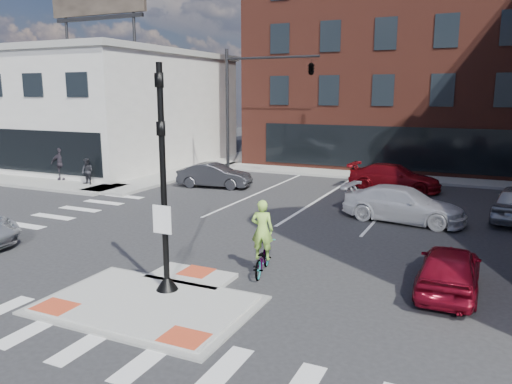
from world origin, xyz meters
The scene contains 17 objects.
ground centered at (0.00, 0.00, 0.00)m, with size 120.00×120.00×0.00m, color #28282B.
refuge_island centered at (0.00, -0.26, 0.05)m, with size 5.40×4.65×0.13m.
sidewalk_nw centered at (-16.76, 15.29, 0.08)m, with size 23.50×20.50×0.15m.
sidewalk_n centered at (3.00, 22.00, 0.07)m, with size 26.00×3.00×0.15m, color gray.
building_nw centered at (-21.98, 19.98, 4.23)m, with size 20.40×16.40×14.40m.
building_n centered at (3.00, 31.99, 7.80)m, with size 24.40×18.40×15.50m.
building_far_left centered at (-4.00, 52.00, 5.00)m, with size 10.00×12.00×10.00m, color slate.
building_far_right centered at (9.00, 54.00, 6.00)m, with size 12.00×12.00×12.00m, color brown.
signal_pole centered at (0.00, 0.40, 2.36)m, with size 0.60×0.60×5.98m.
mast_arm_signal centered at (-3.47, 18.00, 6.21)m, with size 6.10×2.24×8.00m.
red_sedan centered at (6.89, 3.74, 0.66)m, with size 1.57×3.90×1.33m, color maroon.
white_pickup centered at (4.56, 11.06, 0.73)m, with size 2.05×5.05×1.47m, color white.
bg_car_dark centered at (-6.49, 14.46, 0.69)m, with size 1.46×4.18×1.38m, color #29292E.
bg_car_red centered at (3.04, 17.82, 0.73)m, with size 2.03×5.00×1.45m, color maroon.
cyclist centered at (1.70, 2.90, 0.76)m, with size 1.00×1.90×2.27m.
pedestrian_a centered at (-13.16, 11.45, 0.91)m, with size 0.73×0.57×1.51m, color black.
pedestrian_b centered at (-15.76, 12.00, 1.14)m, with size 1.15×0.48×1.97m, color #312A34.
Camera 1 is at (7.54, -10.14, 5.36)m, focal length 35.00 mm.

